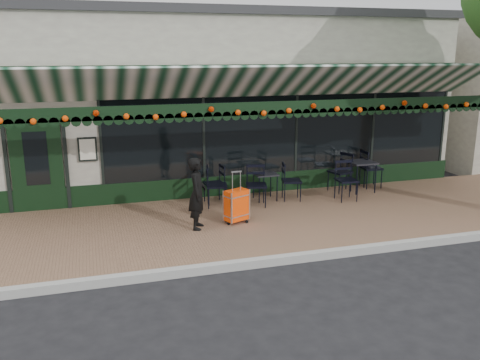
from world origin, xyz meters
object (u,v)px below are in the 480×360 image
object	(u,v)px
cafe_table_a	(362,164)
chair_b_right	(292,181)
suitcase	(236,206)
cafe_table_b	(265,176)
chair_b_left	(214,184)
chair_solo	(217,186)
woman	(197,193)
chair_a_right	(371,168)
chair_a_front	(346,181)
chair_b_front	(256,186)
chair_a_left	(340,172)

from	to	relation	value
cafe_table_a	chair_b_right	distance (m)	2.03
suitcase	cafe_table_b	world-z (taller)	suitcase
chair_b_left	chair_solo	bearing A→B (deg)	-4.30
woman	chair_solo	world-z (taller)	woman
chair_a_right	chair_b_right	distance (m)	2.52
cafe_table_a	chair_a_right	world-z (taller)	chair_a_right
cafe_table_a	chair_b_left	size ratio (longest dim) A/B	0.85
chair_a_front	chair_b_front	distance (m)	2.23
cafe_table_a	chair_solo	xyz separation A→B (m)	(-3.86, -0.22, -0.22)
cafe_table_a	chair_a_left	size ratio (longest dim) A/B	0.78
chair_a_right	chair_b_right	xyz separation A→B (m)	(-2.47, -0.52, -0.04)
chair_solo	cafe_table_a	bearing A→B (deg)	-75.13
suitcase	chair_a_front	bearing A→B (deg)	-7.99
chair_b_front	chair_a_right	bearing A→B (deg)	25.48
suitcase	chair_b_right	bearing A→B (deg)	11.82
chair_b_right	chair_solo	xyz separation A→B (m)	(-1.86, 0.00, 0.02)
chair_a_right	chair_solo	size ratio (longest dim) A/B	1.04
woman	chair_b_right	distance (m)	2.94
suitcase	chair_b_front	world-z (taller)	suitcase
cafe_table_b	chair_a_right	xyz separation A→B (m)	(3.07, 0.32, -0.09)
chair_b_left	chair_a_right	bearing A→B (deg)	89.73
suitcase	chair_a_front	xyz separation A→B (m)	(3.00, 0.84, 0.11)
chair_a_front	cafe_table_a	bearing A→B (deg)	42.19
chair_a_left	chair_solo	world-z (taller)	chair_a_left
woman	chair_solo	bearing A→B (deg)	-9.15
chair_b_right	chair_solo	size ratio (longest dim) A/B	0.95
cafe_table_a	chair_b_left	distance (m)	3.87
cafe_table_a	chair_b_right	size ratio (longest dim) A/B	0.85
suitcase	chair_a_left	world-z (taller)	suitcase
suitcase	chair_b_right	xyz separation A→B (m)	(1.74, 1.24, 0.09)
suitcase	chair_a_right	size ratio (longest dim) A/B	1.09
chair_a_right	chair_solo	bearing A→B (deg)	99.97
cafe_table_b	chair_b_front	bearing A→B (deg)	-131.54
cafe_table_b	chair_b_front	distance (m)	0.56
cafe_table_b	chair_a_front	bearing A→B (deg)	-17.73
cafe_table_b	chair_solo	size ratio (longest dim) A/B	0.68
suitcase	chair_b_front	distance (m)	1.29
chair_a_left	chair_solo	distance (m)	3.37
suitcase	cafe_table_b	xyz separation A→B (m)	(1.14, 1.44, 0.23)
chair_b_left	chair_b_right	bearing A→B (deg)	78.02
woman	cafe_table_a	bearing A→B (deg)	-51.62
woman	chair_a_left	xyz separation A→B (m)	(4.09, 1.73, -0.23)
chair_b_front	chair_solo	world-z (taller)	chair_solo
chair_a_right	chair_a_front	bearing A→B (deg)	130.34
chair_b_right	chair_b_front	world-z (taller)	chair_b_front
chair_a_front	chair_b_front	xyz separation A→B (m)	(-2.23, 0.18, -0.00)
cafe_table_b	chair_a_front	xyz separation A→B (m)	(1.86, -0.59, -0.11)
chair_b_left	chair_b_front	size ratio (longest dim) A/B	0.96
chair_a_left	chair_a_front	size ratio (longest dim) A/B	1.03
chair_a_left	cafe_table_a	bearing A→B (deg)	56.29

